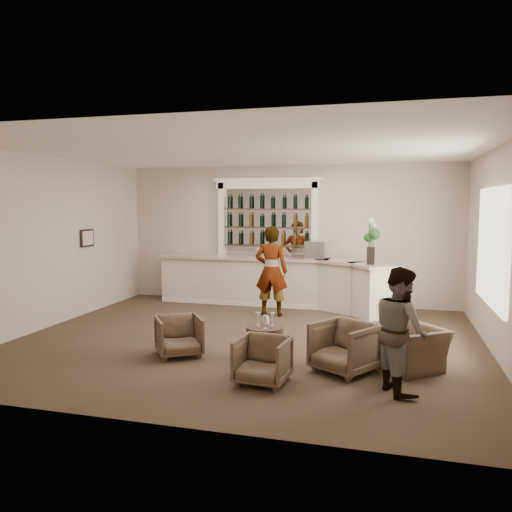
{
  "coord_description": "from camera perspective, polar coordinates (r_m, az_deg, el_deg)",
  "views": [
    {
      "loc": [
        2.39,
        -8.24,
        2.39
      ],
      "look_at": [
        -0.09,
        0.9,
        1.39
      ],
      "focal_mm": 35.0,
      "sensor_mm": 36.0,
      "label": 1
    }
  ],
  "objects": [
    {
      "name": "espresso_machine",
      "position": [
        11.46,
        6.76,
        0.69
      ],
      "size": [
        0.47,
        0.4,
        0.4
      ],
      "primitive_type": "cube",
      "rotation": [
        0.0,
        0.0,
        0.04
      ],
      "color": "#BABBBF",
      "rests_on": "bar_counter"
    },
    {
      "name": "cocktail_table",
      "position": [
        7.83,
        1.0,
        -9.85
      ],
      "size": [
        0.58,
        0.58,
        0.5
      ],
      "primitive_type": "cylinder",
      "color": "#452B1E",
      "rests_on": "ground"
    },
    {
      "name": "armchair_left",
      "position": [
        8.05,
        -8.8,
        -9.01
      ],
      "size": [
        0.95,
        0.95,
        0.63
      ],
      "primitive_type": "imported",
      "rotation": [
        0.0,
        0.0,
        0.61
      ],
      "color": "brown",
      "rests_on": "ground"
    },
    {
      "name": "wine_glass_tbl_c",
      "position": [
        7.61,
        1.06,
        -7.56
      ],
      "size": [
        0.07,
        0.07,
        0.21
      ],
      "primitive_type": null,
      "color": "white",
      "rests_on": "cocktail_table"
    },
    {
      "name": "room_shell",
      "position": [
        9.22,
        1.23,
        5.68
      ],
      "size": [
        8.04,
        7.02,
        3.32
      ],
      "color": "beige",
      "rests_on": "ground"
    },
    {
      "name": "sommelier",
      "position": [
        10.63,
        1.76,
        -1.71
      ],
      "size": [
        0.71,
        0.48,
        1.93
      ],
      "primitive_type": "imported",
      "rotation": [
        0.0,
        0.0,
        3.17
      ],
      "color": "gray",
      "rests_on": "ground"
    },
    {
      "name": "guest",
      "position": [
        6.63,
        16.17,
        -8.09
      ],
      "size": [
        0.89,
        0.97,
        1.6
      ],
      "primitive_type": "imported",
      "rotation": [
        0.0,
        0.0,
        2.02
      ],
      "color": "gray",
      "rests_on": "ground"
    },
    {
      "name": "armchair_center",
      "position": [
        6.78,
        0.76,
        -11.84
      ],
      "size": [
        0.72,
        0.74,
        0.62
      ],
      "primitive_type": "imported",
      "rotation": [
        0.0,
        0.0,
        -0.09
      ],
      "color": "brown",
      "rests_on": "ground"
    },
    {
      "name": "flower_vase",
      "position": [
        10.57,
        13.02,
        1.96
      ],
      "size": [
        0.25,
        0.25,
        0.95
      ],
      "color": "black",
      "rests_on": "bar_counter"
    },
    {
      "name": "wine_glass_bar_right",
      "position": [
        11.73,
        0.23,
        0.4
      ],
      "size": [
        0.07,
        0.07,
        0.21
      ],
      "primitive_type": null,
      "color": "white",
      "rests_on": "bar_counter"
    },
    {
      "name": "ground",
      "position": [
        8.9,
        -0.95,
        -9.57
      ],
      "size": [
        8.0,
        8.0,
        0.0
      ],
      "primitive_type": "plane",
      "color": "brown",
      "rests_on": "ground"
    },
    {
      "name": "back_bar_alcove",
      "position": [
        12.0,
        1.27,
        4.29
      ],
      "size": [
        2.64,
        0.25,
        3.0
      ],
      "color": "white",
      "rests_on": "ground"
    },
    {
      "name": "bar_counter",
      "position": [
        11.66,
        2.37,
        -2.96
      ],
      "size": [
        5.72,
        1.8,
        1.14
      ],
      "color": "white",
      "rests_on": "ground"
    },
    {
      "name": "armchair_far",
      "position": [
        7.7,
        16.98,
        -9.94
      ],
      "size": [
        1.25,
        1.26,
        0.62
      ],
      "primitive_type": "imported",
      "rotation": [
        0.0,
        0.0,
        -0.87
      ],
      "color": "brown",
      "rests_on": "ground"
    },
    {
      "name": "wine_glass_bar_left",
      "position": [
        11.63,
        1.78,
        0.35
      ],
      "size": [
        0.07,
        0.07,
        0.21
      ],
      "primitive_type": null,
      "color": "white",
      "rests_on": "bar_counter"
    },
    {
      "name": "wine_glass_tbl_a",
      "position": [
        7.8,
        0.2,
        -7.22
      ],
      "size": [
        0.07,
        0.07,
        0.21
      ],
      "primitive_type": null,
      "color": "white",
      "rests_on": "cocktail_table"
    },
    {
      "name": "napkin_holder",
      "position": [
        7.89,
        1.12,
        -7.41
      ],
      "size": [
        0.08,
        0.08,
        0.12
      ],
      "primitive_type": "cube",
      "color": "silver",
      "rests_on": "cocktail_table"
    },
    {
      "name": "wine_glass_tbl_b",
      "position": [
        7.8,
        1.87,
        -7.24
      ],
      "size": [
        0.07,
        0.07,
        0.21
      ],
      "primitive_type": null,
      "color": "white",
      "rests_on": "cocktail_table"
    },
    {
      "name": "armchair_right",
      "position": [
        7.3,
        10.06,
        -10.24
      ],
      "size": [
        1.07,
        1.08,
        0.72
      ],
      "primitive_type": "imported",
      "rotation": [
        0.0,
        0.0,
        -0.56
      ],
      "color": "brown",
      "rests_on": "ground"
    }
  ]
}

